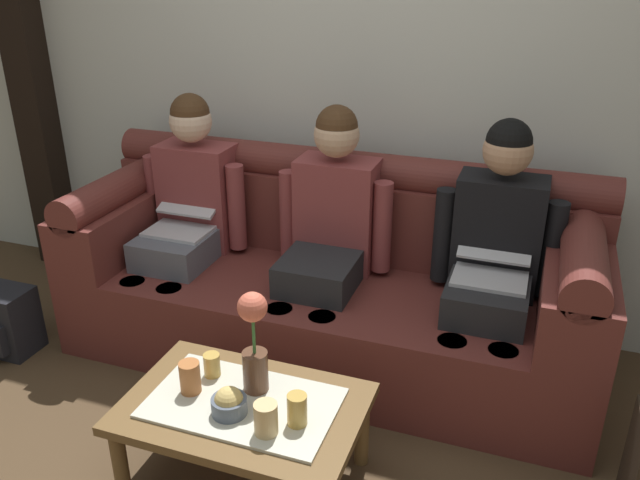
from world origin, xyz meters
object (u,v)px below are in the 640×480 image
(person_middle, at_px, (329,228))
(person_left, at_px, (188,209))
(cup_near_right, at_px, (212,365))
(cup_far_left, at_px, (190,377))
(snack_bowl, at_px, (229,403))
(flower_vase, at_px, (254,342))
(coffee_table, at_px, (244,414))
(cup_near_left, at_px, (266,418))
(couch, at_px, (329,283))
(person_right, at_px, (494,252))
(backpack_left, at_px, (5,321))
(cup_far_center, at_px, (297,410))

(person_middle, bearing_deg, person_left, -179.96)
(cup_near_right, distance_m, cup_far_left, 0.12)
(person_middle, distance_m, snack_bowl, 1.06)
(flower_vase, bearing_deg, cup_near_right, 173.66)
(coffee_table, xyz_separation_m, cup_near_left, (0.15, -0.12, 0.11))
(cup_near_left, distance_m, cup_near_right, 0.40)
(snack_bowl, height_order, cup_far_left, cup_far_left)
(couch, height_order, person_left, person_left)
(person_middle, distance_m, cup_near_right, 0.90)
(cup_far_left, bearing_deg, couch, 78.05)
(coffee_table, distance_m, cup_near_right, 0.23)
(person_left, xyz_separation_m, cup_far_left, (0.55, -0.97, -0.23))
(person_right, distance_m, cup_near_right, 1.29)
(couch, height_order, coffee_table, couch)
(coffee_table, xyz_separation_m, flower_vase, (0.01, 0.08, 0.26))
(person_left, bearing_deg, cup_far_left, -60.33)
(coffee_table, bearing_deg, cup_far_left, -177.61)
(cup_near_left, bearing_deg, backpack_left, 162.88)
(flower_vase, relative_size, cup_far_center, 3.44)
(cup_far_center, height_order, cup_far_left, cup_far_left)
(person_right, height_order, cup_far_left, person_right)
(person_left, xyz_separation_m, flower_vase, (0.77, -0.87, -0.08))
(cup_near_left, relative_size, backpack_left, 0.34)
(person_middle, relative_size, cup_near_right, 13.45)
(cup_near_left, bearing_deg, couch, 97.72)
(person_left, bearing_deg, snack_bowl, -54.28)
(snack_bowl, bearing_deg, couch, 89.11)
(flower_vase, bearing_deg, snack_bowl, -101.07)
(cup_near_right, bearing_deg, coffee_table, -30.75)
(snack_bowl, height_order, backpack_left, snack_bowl)
(cup_near_right, xyz_separation_m, cup_far_left, (-0.03, -0.11, 0.02))
(person_left, height_order, cup_near_right, person_left)
(cup_far_center, bearing_deg, backpack_left, 166.00)
(couch, relative_size, cup_far_left, 20.30)
(person_middle, bearing_deg, coffee_table, -90.00)
(person_middle, relative_size, person_right, 1.00)
(cup_near_left, height_order, cup_near_right, cup_near_left)
(person_middle, distance_m, person_right, 0.76)
(snack_bowl, xyz_separation_m, cup_far_left, (-0.19, 0.06, 0.02))
(cup_near_right, bearing_deg, backpack_left, 167.94)
(cup_near_left, bearing_deg, cup_far_center, 43.32)
(person_middle, bearing_deg, backpack_left, -159.45)
(person_left, bearing_deg, flower_vase, -48.56)
(person_middle, xyz_separation_m, cup_near_left, (0.15, -1.08, -0.23))
(coffee_table, relative_size, flower_vase, 2.16)
(couch, relative_size, cup_near_right, 27.40)
(person_left, bearing_deg, cup_near_right, -55.87)
(cup_near_right, relative_size, cup_far_left, 0.74)
(couch, xyz_separation_m, snack_bowl, (-0.02, -1.03, 0.04))
(cup_near_right, relative_size, backpack_left, 0.27)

